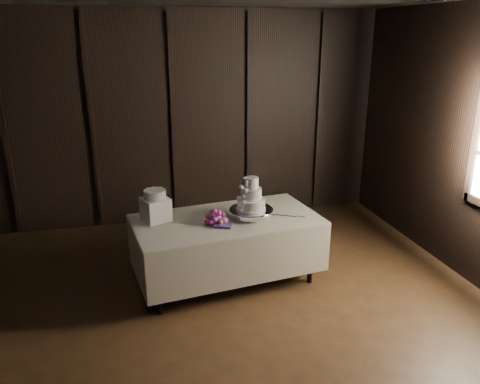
{
  "coord_description": "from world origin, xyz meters",
  "views": [
    {
      "loc": [
        -0.61,
        -3.11,
        2.66
      ],
      "look_at": [
        0.49,
        1.5,
        1.05
      ],
      "focal_mm": 35.0,
      "sensor_mm": 36.0,
      "label": 1
    }
  ],
  "objects_px": {
    "bouquet": "(216,218)",
    "box_pedestal": "(156,209)",
    "small_cake": "(155,194)",
    "wedding_cake": "(249,197)",
    "display_table": "(227,247)",
    "cake_stand": "(251,213)"
  },
  "relations": [
    {
      "from": "bouquet",
      "to": "box_pedestal",
      "type": "distance_m",
      "value": 0.65
    },
    {
      "from": "box_pedestal",
      "to": "small_cake",
      "type": "distance_m",
      "value": 0.17
    },
    {
      "from": "box_pedestal",
      "to": "wedding_cake",
      "type": "bearing_deg",
      "value": -8.87
    },
    {
      "from": "display_table",
      "to": "wedding_cake",
      "type": "xyz_separation_m",
      "value": [
        0.24,
        -0.03,
        0.58
      ]
    },
    {
      "from": "box_pedestal",
      "to": "small_cake",
      "type": "height_order",
      "value": "small_cake"
    },
    {
      "from": "cake_stand",
      "to": "wedding_cake",
      "type": "relative_size",
      "value": 1.34
    },
    {
      "from": "wedding_cake",
      "to": "box_pedestal",
      "type": "relative_size",
      "value": 1.39
    },
    {
      "from": "display_table",
      "to": "wedding_cake",
      "type": "height_order",
      "value": "wedding_cake"
    },
    {
      "from": "cake_stand",
      "to": "small_cake",
      "type": "xyz_separation_m",
      "value": [
        -1.01,
        0.14,
        0.25
      ]
    },
    {
      "from": "wedding_cake",
      "to": "bouquet",
      "type": "bearing_deg",
      "value": 168.92
    },
    {
      "from": "display_table",
      "to": "small_cake",
      "type": "xyz_separation_m",
      "value": [
        -0.74,
        0.12,
        0.64
      ]
    },
    {
      "from": "small_cake",
      "to": "display_table",
      "type": "bearing_deg",
      "value": -9.14
    },
    {
      "from": "box_pedestal",
      "to": "display_table",
      "type": "bearing_deg",
      "value": -9.14
    },
    {
      "from": "wedding_cake",
      "to": "box_pedestal",
      "type": "bearing_deg",
      "value": 148.57
    },
    {
      "from": "display_table",
      "to": "small_cake",
      "type": "distance_m",
      "value": 0.99
    },
    {
      "from": "cake_stand",
      "to": "box_pedestal",
      "type": "xyz_separation_m",
      "value": [
        -1.01,
        0.14,
        0.08
      ]
    },
    {
      "from": "cake_stand",
      "to": "wedding_cake",
      "type": "bearing_deg",
      "value": -150.26
    },
    {
      "from": "wedding_cake",
      "to": "small_cake",
      "type": "bearing_deg",
      "value": 148.57
    },
    {
      "from": "display_table",
      "to": "small_cake",
      "type": "bearing_deg",
      "value": 162.82
    },
    {
      "from": "display_table",
      "to": "cake_stand",
      "type": "xyz_separation_m",
      "value": [
        0.27,
        -0.02,
        0.39
      ]
    },
    {
      "from": "small_cake",
      "to": "cake_stand",
      "type": "bearing_deg",
      "value": -7.81
    },
    {
      "from": "display_table",
      "to": "box_pedestal",
      "type": "bearing_deg",
      "value": 162.82
    }
  ]
}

